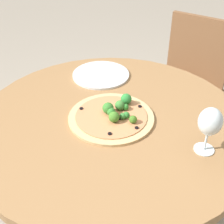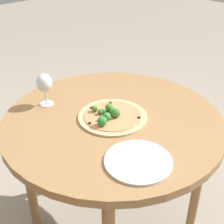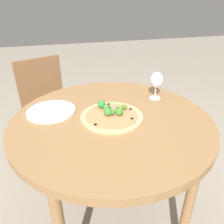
# 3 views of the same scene
# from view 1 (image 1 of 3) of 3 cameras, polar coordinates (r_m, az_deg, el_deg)

# --- Properties ---
(dining_table) EXTENTS (1.03, 1.03, 0.77)m
(dining_table) POSITION_cam_1_polar(r_m,az_deg,el_deg) (1.22, -0.15, -4.15)
(dining_table) COLOR olive
(dining_table) RESTS_ON ground_plane
(chair) EXTENTS (0.52, 0.52, 0.88)m
(chair) POSITION_cam_1_polar(r_m,az_deg,el_deg) (1.99, 13.56, 4.68)
(chair) COLOR brown
(chair) RESTS_ON ground_plane
(pizza) EXTENTS (0.32, 0.32, 0.06)m
(pizza) POSITION_cam_1_polar(r_m,az_deg,el_deg) (1.17, 0.27, -0.59)
(pizza) COLOR tan
(pizza) RESTS_ON dining_table
(wine_glass) EXTENTS (0.08, 0.08, 0.17)m
(wine_glass) POSITION_cam_1_polar(r_m,az_deg,el_deg) (1.01, 17.50, -1.86)
(wine_glass) COLOR silver
(wine_glass) RESTS_ON dining_table
(plate_near) EXTENTS (0.26, 0.26, 0.01)m
(plate_near) POSITION_cam_1_polar(r_m,az_deg,el_deg) (1.44, -2.04, 6.84)
(plate_near) COLOR silver
(plate_near) RESTS_ON dining_table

